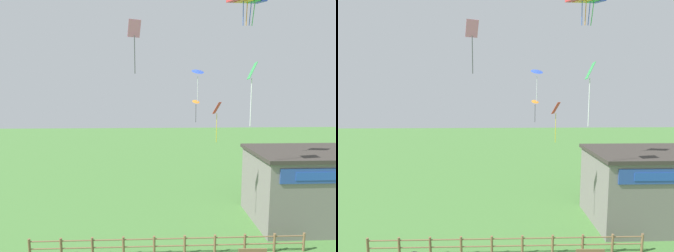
{
  "view_description": "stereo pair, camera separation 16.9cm",
  "coord_description": "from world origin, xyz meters",
  "views": [
    {
      "loc": [
        -0.62,
        -7.65,
        8.76
      ],
      "look_at": [
        0.0,
        7.77,
        6.87
      ],
      "focal_mm": 28.0,
      "sensor_mm": 36.0,
      "label": 1
    },
    {
      "loc": [
        -0.45,
        -7.66,
        8.76
      ],
      "look_at": [
        0.0,
        7.77,
        6.87
      ],
      "focal_mm": 28.0,
      "sensor_mm": 36.0,
      "label": 2
    }
  ],
  "objects": [
    {
      "name": "kite_green_diamond",
      "position": [
        4.43,
        6.32,
        9.43
      ],
      "size": [
        0.5,
        0.74,
        3.42
      ],
      "color": "green"
    },
    {
      "name": "kite_blue_delta",
      "position": [
        3.13,
        16.83,
        10.77
      ],
      "size": [
        1.39,
        1.34,
        3.09
      ],
      "color": "blue"
    },
    {
      "name": "kite_red_diamond",
      "position": [
        4.49,
        14.64,
        7.13
      ],
      "size": [
        0.91,
        1.0,
        3.51
      ],
      "color": "red"
    },
    {
      "name": "kite_orange_delta",
      "position": [
        3.11,
        17.62,
        7.89
      ],
      "size": [
        0.88,
        0.84,
        2.2
      ],
      "color": "orange"
    },
    {
      "name": "wooden_fence",
      "position": [
        0.0,
        5.77,
        0.6
      ],
      "size": [
        15.19,
        0.14,
        1.07
      ],
      "color": "brown",
      "rests_on": "ground_plane"
    },
    {
      "name": "seaside_building",
      "position": [
        9.52,
        9.31,
        2.5
      ],
      "size": [
        7.49,
        5.37,
        4.96
      ],
      "color": "slate",
      "rests_on": "ground_plane"
    },
    {
      "name": "kite_pink_diamond",
      "position": [
        -1.8,
        6.45,
        11.74
      ],
      "size": [
        0.75,
        0.6,
        2.71
      ],
      "color": "pink"
    }
  ]
}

